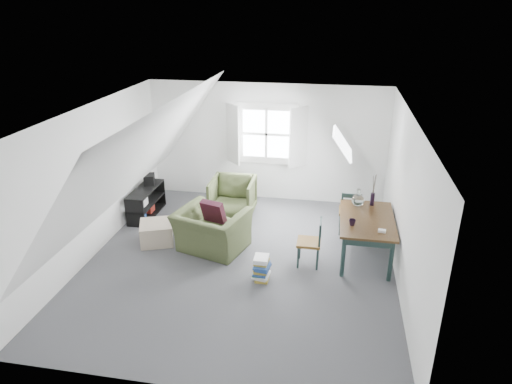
% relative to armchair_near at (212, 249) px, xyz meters
% --- Properties ---
extents(floor, '(5.50, 5.50, 0.00)m').
position_rel_armchair_near_xyz_m(floor, '(0.57, -0.33, 0.00)').
color(floor, '#494A4E').
rests_on(floor, ground).
extents(ceiling, '(5.50, 5.50, 0.00)m').
position_rel_armchair_near_xyz_m(ceiling, '(0.57, -0.33, 2.50)').
color(ceiling, white).
rests_on(ceiling, wall_back).
extents(wall_back, '(5.00, 0.00, 5.00)m').
position_rel_armchair_near_xyz_m(wall_back, '(0.57, 2.42, 1.25)').
color(wall_back, white).
rests_on(wall_back, ground).
extents(wall_front, '(5.00, 0.00, 5.00)m').
position_rel_armchair_near_xyz_m(wall_front, '(0.57, -3.08, 1.25)').
color(wall_front, white).
rests_on(wall_front, ground).
extents(wall_left, '(0.00, 5.50, 5.50)m').
position_rel_armchair_near_xyz_m(wall_left, '(-1.93, -0.33, 1.25)').
color(wall_left, white).
rests_on(wall_left, ground).
extents(wall_right, '(0.00, 5.50, 5.50)m').
position_rel_armchair_near_xyz_m(wall_right, '(3.07, -0.33, 1.25)').
color(wall_right, white).
rests_on(wall_right, ground).
extents(slope_left, '(3.19, 5.50, 4.48)m').
position_rel_armchair_near_xyz_m(slope_left, '(-0.98, -0.33, 1.78)').
color(slope_left, white).
rests_on(slope_left, wall_left).
extents(slope_right, '(3.19, 5.50, 4.48)m').
position_rel_armchair_near_xyz_m(slope_right, '(2.12, -0.33, 1.78)').
color(slope_right, white).
rests_on(slope_right, wall_right).
extents(dormer_window, '(1.71, 0.35, 1.30)m').
position_rel_armchair_near_xyz_m(dormer_window, '(0.57, 2.35, 1.45)').
color(dormer_window, white).
rests_on(dormer_window, wall_back).
extents(skylight, '(0.35, 0.75, 0.47)m').
position_rel_armchair_near_xyz_m(skylight, '(2.12, 0.97, 1.75)').
color(skylight, white).
rests_on(skylight, slope_right).
extents(armchair_near, '(1.35, 1.26, 0.73)m').
position_rel_armchair_near_xyz_m(armchair_near, '(0.00, 0.00, 0.00)').
color(armchair_near, '#3D4725').
rests_on(armchair_near, floor).
extents(armchair_far, '(0.85, 0.87, 0.79)m').
position_rel_armchair_near_xyz_m(armchair_far, '(0.05, 1.40, 0.00)').
color(armchair_far, '#3D4725').
rests_on(armchair_far, floor).
extents(throw_pillow, '(0.46, 0.35, 0.43)m').
position_rel_armchair_near_xyz_m(throw_pillow, '(0.00, 0.15, 0.65)').
color(throw_pillow, '#380F1D').
rests_on(throw_pillow, armchair_near).
extents(ottoman, '(0.73, 0.73, 0.38)m').
position_rel_armchair_near_xyz_m(ottoman, '(-1.04, 0.07, 0.19)').
color(ottoman, tan).
rests_on(ottoman, floor).
extents(dining_table, '(0.88, 1.46, 0.73)m').
position_rel_armchair_near_xyz_m(dining_table, '(2.60, 0.19, 0.63)').
color(dining_table, '#36210E').
rests_on(dining_table, floor).
extents(demijohn, '(0.22, 0.22, 0.31)m').
position_rel_armchair_near_xyz_m(demijohn, '(2.45, 0.64, 0.86)').
color(demijohn, silver).
rests_on(demijohn, dining_table).
extents(vase_twigs, '(0.07, 0.08, 0.56)m').
position_rel_armchair_near_xyz_m(vase_twigs, '(2.70, 0.74, 0.85)').
color(vase_twigs, black).
rests_on(vase_twigs, dining_table).
extents(cup, '(0.11, 0.11, 0.10)m').
position_rel_armchair_near_xyz_m(cup, '(2.35, -0.11, 0.73)').
color(cup, black).
rests_on(cup, dining_table).
extents(paper_box, '(0.12, 0.09, 0.04)m').
position_rel_armchair_near_xyz_m(paper_box, '(2.80, -0.26, 0.75)').
color(paper_box, white).
rests_on(paper_box, dining_table).
extents(dining_chair_far, '(0.40, 0.40, 0.86)m').
position_rel_armchair_near_xyz_m(dining_chair_far, '(2.35, 1.04, 0.45)').
color(dining_chair_far, brown).
rests_on(dining_chair_far, floor).
extents(dining_chair_near, '(0.38, 0.38, 0.81)m').
position_rel_armchair_near_xyz_m(dining_chair_near, '(1.72, -0.20, 0.42)').
color(dining_chair_near, brown).
rests_on(dining_chair_near, floor).
extents(media_shelf, '(0.38, 1.13, 0.58)m').
position_rel_armchair_near_xyz_m(media_shelf, '(-1.66, 1.06, 0.26)').
color(media_shelf, black).
rests_on(media_shelf, floor).
extents(electronics_box, '(0.27, 0.32, 0.22)m').
position_rel_armchair_near_xyz_m(electronics_box, '(-1.66, 1.35, 0.67)').
color(electronics_box, black).
rests_on(electronics_box, media_shelf).
extents(magazine_stack, '(0.29, 0.34, 0.38)m').
position_rel_armchair_near_xyz_m(magazine_stack, '(1.00, -0.77, 0.19)').
color(magazine_stack, '#B29933').
rests_on(magazine_stack, floor).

